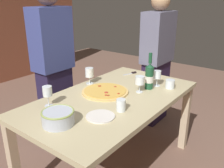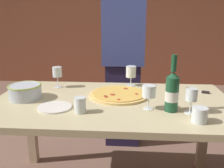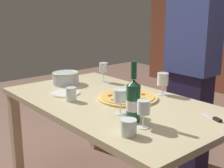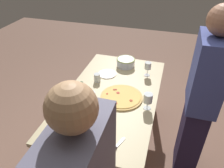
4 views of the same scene
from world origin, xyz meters
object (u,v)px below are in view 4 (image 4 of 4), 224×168
wine_glass_far_right (148,98)px  pizza (121,97)px  dining_table (112,101)px  cup_amber (61,117)px  wine_bottle (83,103)px  wine_glass_far_left (75,112)px  pizza_knife (116,146)px  cup_ceramic (97,78)px  person_guest_left (200,102)px  serving_bowl (126,62)px  wine_glass_by_bottle (91,96)px  side_plate (107,74)px  wine_glass_near_pizza (148,66)px

wine_glass_far_right → pizza: bearing=-107.9°
dining_table → pizza: size_ratio=3.85×
cup_amber → wine_bottle: bearing=129.4°
wine_bottle → dining_table: bearing=157.3°
wine_bottle → wine_glass_far_left: wine_bottle is taller
pizza → pizza_knife: (0.60, 0.11, -0.00)m
cup_ceramic → pizza_knife: 0.92m
wine_glass_far_left → person_guest_left: size_ratio=0.09×
serving_bowl → person_guest_left: 1.04m
serving_bowl → wine_bottle: (0.96, -0.15, 0.07)m
wine_bottle → wine_glass_far_left: bearing=-14.4°
wine_bottle → cup_amber: bearing=-50.6°
cup_amber → dining_table: bearing=148.1°
pizza → wine_glass_far_right: (0.09, 0.26, 0.10)m
wine_glass_by_bottle → side_plate: wine_glass_by_bottle is taller
cup_amber → cup_ceramic: bearing=172.4°
wine_glass_by_bottle → pizza_knife: bearing=40.8°
wine_glass_near_pizza → side_plate: 0.47m
wine_bottle → pizza_knife: (0.27, 0.37, -0.12)m
cup_amber → wine_glass_by_bottle: bearing=145.9°
wine_glass_by_bottle → side_plate: bearing=-177.2°
dining_table → wine_bottle: (0.36, -0.15, 0.22)m
wine_bottle → pizza_knife: wine_bottle is taller
wine_glass_by_bottle → cup_ceramic: (-0.40, -0.09, -0.06)m
serving_bowl → wine_glass_far_right: wine_glass_far_right is taller
wine_bottle → cup_amber: wine_bottle is taller
pizza → wine_bottle: bearing=-38.8°
wine_glass_near_pizza → wine_glass_far_right: bearing=8.7°
wine_glass_near_pizza → cup_amber: 1.11m
pizza → pizza_knife: 0.61m
side_plate → pizza_knife: (0.98, 0.38, 0.00)m
cup_ceramic → pizza_knife: (0.81, 0.44, -0.04)m
cup_ceramic → dining_table: bearing=51.7°
dining_table → wine_glass_far_left: bearing=-20.9°
wine_glass_near_pizza → cup_amber: size_ratio=1.94×
dining_table → wine_glass_near_pizza: 0.57m
wine_glass_by_bottle → person_guest_left: person_guest_left is taller
wine_bottle → wine_glass_far_left: 0.11m
dining_table → wine_glass_far_right: (0.12, 0.37, 0.20)m
serving_bowl → wine_glass_by_bottle: size_ratio=1.48×
wine_glass_by_bottle → pizza_knife: (0.41, 0.35, -0.10)m
cup_amber → serving_bowl: bearing=164.1°
dining_table → wine_glass_far_right: wine_glass_far_right is taller
cup_amber → pizza_knife: cup_amber is taller
pizza → person_guest_left: 0.71m
serving_bowl → side_plate: bearing=-32.8°
pizza → wine_glass_far_right: 0.29m
wine_bottle → cup_ceramic: 0.54m
wine_glass_near_pizza → cup_ceramic: size_ratio=1.76×
wine_glass_far_right → person_guest_left: person_guest_left is taller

